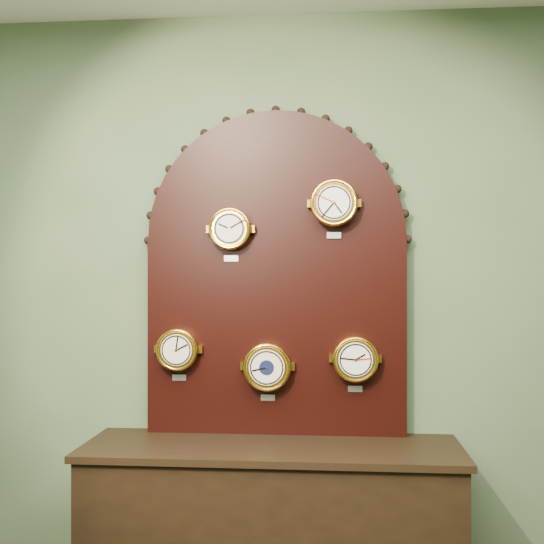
# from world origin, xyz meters

# --- Properties ---
(wall_back) EXTENTS (4.00, 0.00, 4.00)m
(wall_back) POSITION_xyz_m (0.00, 2.50, 1.40)
(wall_back) COLOR #4C6545
(wall_back) RESTS_ON ground
(shop_counter) EXTENTS (1.60, 0.50, 0.80)m
(shop_counter) POSITION_xyz_m (0.00, 2.23, 0.40)
(shop_counter) COLOR black
(shop_counter) RESTS_ON ground_plane
(display_board) EXTENTS (1.26, 0.06, 1.53)m
(display_board) POSITION_xyz_m (0.00, 2.45, 1.63)
(display_board) COLOR black
(display_board) RESTS_ON shop_counter
(roman_clock) EXTENTS (0.19, 0.08, 0.25)m
(roman_clock) POSITION_xyz_m (-0.20, 2.38, 1.78)
(roman_clock) COLOR gold
(roman_clock) RESTS_ON display_board
(arabic_clock) EXTENTS (0.21, 0.08, 0.27)m
(arabic_clock) POSITION_xyz_m (0.27, 2.38, 1.89)
(arabic_clock) COLOR gold
(arabic_clock) RESTS_ON display_board
(hygrometer) EXTENTS (0.19, 0.08, 0.25)m
(hygrometer) POSITION_xyz_m (-0.45, 2.38, 1.22)
(hygrometer) COLOR gold
(hygrometer) RESTS_ON display_board
(barometer) EXTENTS (0.22, 0.08, 0.27)m
(barometer) POSITION_xyz_m (-0.03, 2.38, 1.15)
(barometer) COLOR gold
(barometer) RESTS_ON display_board
(tide_clock) EXTENTS (0.21, 0.08, 0.26)m
(tide_clock) POSITION_xyz_m (0.37, 2.38, 1.19)
(tide_clock) COLOR gold
(tide_clock) RESTS_ON display_board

